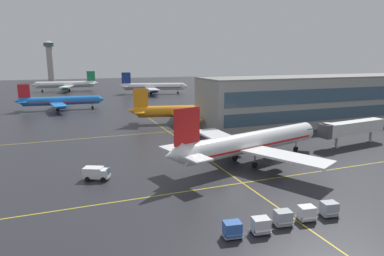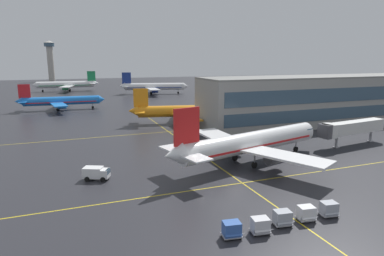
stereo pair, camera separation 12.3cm
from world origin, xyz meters
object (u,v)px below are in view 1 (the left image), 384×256
baggage_cart_row_middle (283,218)px  baggage_cart_row_fourth (307,213)px  airliner_front_gate (251,142)px  airliner_second_row (185,111)px  baggage_cart_row_fifth (329,209)px  control_tower (50,58)px  airliner_third_row (61,101)px  service_truck_red_van (97,173)px  baggage_cart_row_leftmost (232,229)px  airliner_far_right_stand (66,85)px  jet_bridge (348,128)px  airliner_far_left_stand (153,87)px  baggage_cart_row_second (261,225)px

baggage_cart_row_middle → baggage_cart_row_fourth: 3.43m
airliner_front_gate → airliner_second_row: 42.03m
baggage_cart_row_fifth → control_tower: bearing=98.0°
airliner_third_row → service_truck_red_van: airliner_third_row is taller
airliner_second_row → control_tower: control_tower is taller
baggage_cart_row_leftmost → baggage_cart_row_middle: (6.86, 0.27, 0.00)m
airliner_second_row → baggage_cart_row_middle: bearing=-99.4°
airliner_second_row → baggage_cart_row_middle: (-10.70, -64.31, -2.67)m
airliner_front_gate → airliner_third_row: airliner_front_gate is taller
airliner_second_row → airliner_far_right_stand: 125.14m
baggage_cart_row_fourth → baggage_cart_row_fifth: (3.43, -0.06, 0.00)m
airliner_front_gate → jet_bridge: size_ratio=1.95×
baggage_cart_row_fifth → jet_bridge: (29.12, 25.67, 3.05)m
airliner_far_left_stand → baggage_cart_row_second: bearing=-99.9°
baggage_cart_row_middle → jet_bridge: jet_bridge is taller
baggage_cart_row_fourth → control_tower: (-37.15, 287.08, 19.26)m
airliner_front_gate → control_tower: control_tower is taller
airliner_far_right_stand → baggage_cart_row_middle: (22.26, -185.03, -3.06)m
baggage_cart_row_middle → baggage_cart_row_fifth: bearing=-0.6°
airliner_front_gate → baggage_cart_row_fifth: 22.69m
airliner_second_row → baggage_cart_row_fifth: 64.55m
airliner_far_left_stand → baggage_cart_row_fifth: airliner_far_left_stand is taller
airliner_third_row → baggage_cart_row_second: size_ratio=11.44×
airliner_front_gate → jet_bridge: 27.34m
airliner_far_right_stand → jet_bridge: size_ratio=1.98×
airliner_far_left_stand → baggage_cart_row_leftmost: bearing=-101.2°
baggage_cart_row_leftmost → baggage_cart_row_fifth: same height
baggage_cart_row_second → airliner_second_row: bearing=77.7°
baggage_cart_row_fourth → baggage_cart_row_fifth: same height
baggage_cart_row_second → baggage_cart_row_middle: bearing=10.0°
service_truck_red_van → jet_bridge: 55.23m
airliner_second_row → service_truck_red_van: (-29.83, -40.75, -2.49)m
service_truck_red_van → baggage_cart_row_middle: 30.35m
airliner_front_gate → airliner_second_row: bearing=87.5°
airliner_far_right_stand → service_truck_red_van: 161.52m
airliner_far_right_stand → baggage_cart_row_second: airliner_far_right_stand is taller
service_truck_red_van → baggage_cart_row_second: service_truck_red_van is taller
airliner_far_left_stand → jet_bridge: 125.93m
airliner_far_right_stand → baggage_cart_row_fifth: 187.40m
airliner_third_row → airliner_far_left_stand: bearing=42.8°
service_truck_red_van → baggage_cart_row_second: 28.82m
airliner_third_row → baggage_cart_row_leftmost: airliner_third_row is taller
airliner_front_gate → baggage_cart_row_second: bearing=-118.1°
airliner_front_gate → control_tower: size_ratio=1.08×
baggage_cart_row_fifth → baggage_cart_row_second: bearing=-177.1°
airliner_far_right_stand → baggage_cart_row_leftmost: size_ratio=13.45×
baggage_cart_row_leftmost → control_tower: 289.22m
airliner_second_row → airliner_far_left_stand: airliner_far_left_stand is taller
jet_bridge → airliner_far_left_stand: bearing=95.9°
baggage_cart_row_leftmost → jet_bridge: (42.84, 25.86, 3.05)m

